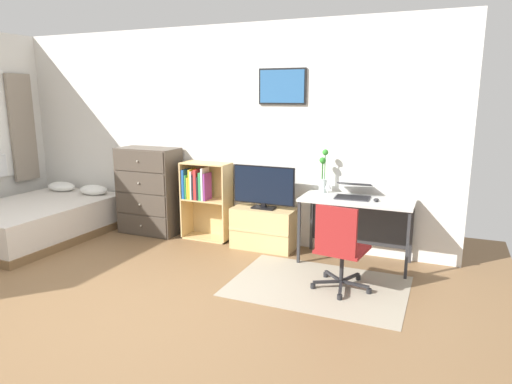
{
  "coord_description": "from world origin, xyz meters",
  "views": [
    {
      "loc": [
        2.83,
        -2.77,
        1.85
      ],
      "look_at": [
        1.0,
        1.5,
        0.85
      ],
      "focal_mm": 31.72,
      "sensor_mm": 36.0,
      "label": 1
    }
  ],
  "objects_px": {
    "bookshelf": "(203,194)",
    "tv_stand": "(264,228)",
    "bamboo_vase": "(323,174)",
    "laptop": "(354,191)",
    "television": "(264,188)",
    "computer_mouse": "(376,200)",
    "bed": "(38,220)",
    "desk": "(358,210)",
    "wine_glass": "(328,186)",
    "office_chair": "(339,246)",
    "dresser": "(150,191)"
  },
  "relations": [
    {
      "from": "tv_stand",
      "to": "laptop",
      "type": "xyz_separation_m",
      "value": [
        1.07,
        0.0,
        0.55
      ]
    },
    {
      "from": "bed",
      "to": "laptop",
      "type": "distance_m",
      "value": 4.1
    },
    {
      "from": "bookshelf",
      "to": "wine_glass",
      "type": "distance_m",
      "value": 1.74
    },
    {
      "from": "computer_mouse",
      "to": "television",
      "type": "bearing_deg",
      "value": 175.86
    },
    {
      "from": "laptop",
      "to": "tv_stand",
      "type": "bearing_deg",
      "value": 176.84
    },
    {
      "from": "bed",
      "to": "tv_stand",
      "type": "relative_size",
      "value": 2.58
    },
    {
      "from": "computer_mouse",
      "to": "bamboo_vase",
      "type": "bearing_deg",
      "value": 162.56
    },
    {
      "from": "bookshelf",
      "to": "wine_glass",
      "type": "height_order",
      "value": "bookshelf"
    },
    {
      "from": "dresser",
      "to": "laptop",
      "type": "relative_size",
      "value": 2.76
    },
    {
      "from": "laptop",
      "to": "bookshelf",
      "type": "bearing_deg",
      "value": 175.35
    },
    {
      "from": "desk",
      "to": "laptop",
      "type": "bearing_deg",
      "value": 175.82
    },
    {
      "from": "television",
      "to": "desk",
      "type": "xyz_separation_m",
      "value": [
        1.13,
        0.02,
        -0.16
      ]
    },
    {
      "from": "dresser",
      "to": "computer_mouse",
      "type": "distance_m",
      "value": 3.02
    },
    {
      "from": "desk",
      "to": "wine_glass",
      "type": "relative_size",
      "value": 6.74
    },
    {
      "from": "television",
      "to": "bamboo_vase",
      "type": "xyz_separation_m",
      "value": [
        0.7,
        0.11,
        0.2
      ]
    },
    {
      "from": "bamboo_vase",
      "to": "wine_glass",
      "type": "distance_m",
      "value": 0.29
    },
    {
      "from": "wine_glass",
      "to": "computer_mouse",
      "type": "bearing_deg",
      "value": 5.04
    },
    {
      "from": "bed",
      "to": "bookshelf",
      "type": "bearing_deg",
      "value": 22.83
    },
    {
      "from": "wine_glass",
      "to": "bookshelf",
      "type": "bearing_deg",
      "value": 172.77
    },
    {
      "from": "dresser",
      "to": "bookshelf",
      "type": "relative_size",
      "value": 1.15
    },
    {
      "from": "dresser",
      "to": "television",
      "type": "bearing_deg",
      "value": -0.24
    },
    {
      "from": "dresser",
      "to": "bookshelf",
      "type": "height_order",
      "value": "dresser"
    },
    {
      "from": "bookshelf",
      "to": "tv_stand",
      "type": "bearing_deg",
      "value": -3.3
    },
    {
      "from": "bookshelf",
      "to": "tv_stand",
      "type": "distance_m",
      "value": 0.94
    },
    {
      "from": "bed",
      "to": "bamboo_vase",
      "type": "relative_size",
      "value": 3.9
    },
    {
      "from": "bookshelf",
      "to": "laptop",
      "type": "xyz_separation_m",
      "value": [
        1.95,
        -0.05,
        0.21
      ]
    },
    {
      "from": "desk",
      "to": "wine_glass",
      "type": "height_order",
      "value": "wine_glass"
    },
    {
      "from": "dresser",
      "to": "tv_stand",
      "type": "height_order",
      "value": "dresser"
    },
    {
      "from": "bed",
      "to": "computer_mouse",
      "type": "xyz_separation_m",
      "value": [
        4.25,
        0.66,
        0.52
      ]
    },
    {
      "from": "bookshelf",
      "to": "desk",
      "type": "bearing_deg",
      "value": -1.55
    },
    {
      "from": "television",
      "to": "computer_mouse",
      "type": "relative_size",
      "value": 7.49
    },
    {
      "from": "tv_stand",
      "to": "desk",
      "type": "distance_m",
      "value": 1.18
    },
    {
      "from": "laptop",
      "to": "computer_mouse",
      "type": "xyz_separation_m",
      "value": [
        0.27,
        -0.12,
        -0.05
      ]
    },
    {
      "from": "dresser",
      "to": "bookshelf",
      "type": "xyz_separation_m",
      "value": [
        0.8,
        0.07,
        0.01
      ]
    },
    {
      "from": "computer_mouse",
      "to": "wine_glass",
      "type": "bearing_deg",
      "value": -174.96
    },
    {
      "from": "television",
      "to": "bamboo_vase",
      "type": "bearing_deg",
      "value": 8.59
    },
    {
      "from": "office_chair",
      "to": "computer_mouse",
      "type": "relative_size",
      "value": 8.27
    },
    {
      "from": "bed",
      "to": "office_chair",
      "type": "xyz_separation_m",
      "value": [
        4.04,
        -0.11,
        0.22
      ]
    },
    {
      "from": "tv_stand",
      "to": "television",
      "type": "height_order",
      "value": "television"
    },
    {
      "from": "desk",
      "to": "laptop",
      "type": "xyz_separation_m",
      "value": [
        -0.05,
        0.0,
        0.2
      ]
    },
    {
      "from": "wine_glass",
      "to": "bamboo_vase",
      "type": "bearing_deg",
      "value": 116.71
    },
    {
      "from": "dresser",
      "to": "desk",
      "type": "height_order",
      "value": "dresser"
    },
    {
      "from": "tv_stand",
      "to": "wine_glass",
      "type": "distance_m",
      "value": 1.04
    },
    {
      "from": "bookshelf",
      "to": "bamboo_vase",
      "type": "bearing_deg",
      "value": 1.18
    },
    {
      "from": "dresser",
      "to": "tv_stand",
      "type": "bearing_deg",
      "value": 0.52
    },
    {
      "from": "bookshelf",
      "to": "computer_mouse",
      "type": "xyz_separation_m",
      "value": [
        2.22,
        -0.17,
        0.16
      ]
    },
    {
      "from": "bed",
      "to": "computer_mouse",
      "type": "distance_m",
      "value": 4.33
    },
    {
      "from": "television",
      "to": "computer_mouse",
      "type": "bearing_deg",
      "value": -4.14
    },
    {
      "from": "television",
      "to": "bamboo_vase",
      "type": "relative_size",
      "value": 1.54
    },
    {
      "from": "bed",
      "to": "dresser",
      "type": "bearing_deg",
      "value": 32.36
    }
  ]
}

